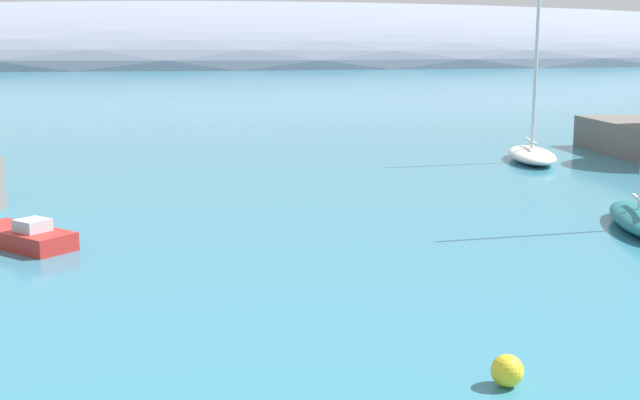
{
  "coord_description": "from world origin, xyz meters",
  "views": [
    {
      "loc": [
        -4.92,
        -3.6,
        7.07
      ],
      "look_at": [
        -0.46,
        25.78,
        1.29
      ],
      "focal_mm": 48.47,
      "sensor_mm": 36.0,
      "label": 1
    }
  ],
  "objects_px": {
    "motorboat_red_alongside_breakwater": "(23,236)",
    "sailboat_teal_mid_mooring": "(638,217)",
    "mooring_buoy_yellow": "(507,371)",
    "sailboat_white_near_shore": "(532,153)"
  },
  "relations": [
    {
      "from": "sailboat_teal_mid_mooring",
      "to": "motorboat_red_alongside_breakwater",
      "type": "relative_size",
      "value": 2.15
    },
    {
      "from": "sailboat_teal_mid_mooring",
      "to": "motorboat_red_alongside_breakwater",
      "type": "height_order",
      "value": "sailboat_teal_mid_mooring"
    },
    {
      "from": "sailboat_white_near_shore",
      "to": "sailboat_teal_mid_mooring",
      "type": "distance_m",
      "value": 16.66
    },
    {
      "from": "sailboat_teal_mid_mooring",
      "to": "mooring_buoy_yellow",
      "type": "xyz_separation_m",
      "value": [
        -9.88,
        -12.94,
        -0.12
      ]
    },
    {
      "from": "mooring_buoy_yellow",
      "to": "sailboat_teal_mid_mooring",
      "type": "bearing_deg",
      "value": 52.64
    },
    {
      "from": "motorboat_red_alongside_breakwater",
      "to": "sailboat_teal_mid_mooring",
      "type": "bearing_deg",
      "value": 42.86
    },
    {
      "from": "motorboat_red_alongside_breakwater",
      "to": "mooring_buoy_yellow",
      "type": "height_order",
      "value": "motorboat_red_alongside_breakwater"
    },
    {
      "from": "sailboat_teal_mid_mooring",
      "to": "motorboat_red_alongside_breakwater",
      "type": "distance_m",
      "value": 21.77
    },
    {
      "from": "mooring_buoy_yellow",
      "to": "motorboat_red_alongside_breakwater",
      "type": "bearing_deg",
      "value": 131.07
    },
    {
      "from": "sailboat_white_near_shore",
      "to": "motorboat_red_alongside_breakwater",
      "type": "height_order",
      "value": "sailboat_white_near_shore"
    }
  ]
}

